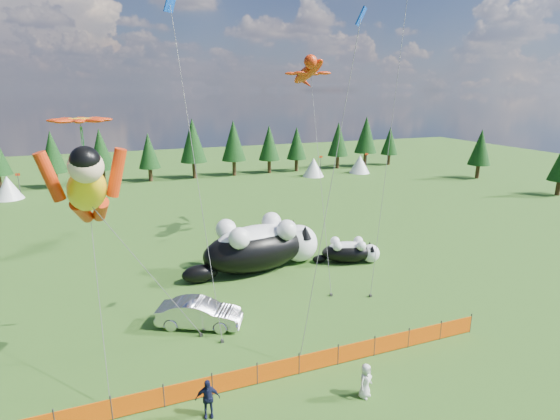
# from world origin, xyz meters

# --- Properties ---
(ground) EXTENTS (160.00, 160.00, 0.00)m
(ground) POSITION_xyz_m (0.00, 0.00, 0.00)
(ground) COLOR #13380A
(ground) RESTS_ON ground
(safety_fence) EXTENTS (22.06, 0.06, 1.10)m
(safety_fence) POSITION_xyz_m (0.00, -3.00, 0.50)
(safety_fence) COLOR #262626
(safety_fence) RESTS_ON ground
(tree_line) EXTENTS (90.00, 4.00, 8.00)m
(tree_line) POSITION_xyz_m (0.00, 45.00, 4.00)
(tree_line) COLOR black
(tree_line) RESTS_ON ground
(festival_tents) EXTENTS (50.00, 3.20, 2.80)m
(festival_tents) POSITION_xyz_m (11.00, 40.00, 1.40)
(festival_tents) COLOR white
(festival_tents) RESTS_ON ground
(cat_large) EXTENTS (10.47, 4.80, 3.79)m
(cat_large) POSITION_xyz_m (3.32, 9.23, 1.80)
(cat_large) COLOR black
(cat_large) RESTS_ON ground
(cat_small) EXTENTS (4.96, 2.94, 1.85)m
(cat_small) POSITION_xyz_m (9.97, 8.04, 0.88)
(cat_small) COLOR black
(cat_small) RESTS_ON ground
(car) EXTENTS (4.85, 3.49, 1.52)m
(car) POSITION_xyz_m (-2.40, 2.86, 0.76)
(car) COLOR silver
(car) RESTS_ON ground
(spectator_c) EXTENTS (1.05, 0.68, 1.65)m
(spectator_c) POSITION_xyz_m (-3.43, -4.16, 0.83)
(spectator_c) COLOR #121733
(spectator_c) RESTS_ON ground
(spectator_e) EXTENTS (0.89, 0.79, 1.54)m
(spectator_e) POSITION_xyz_m (3.01, -5.39, 0.77)
(spectator_e) COLOR silver
(spectator_e) RESTS_ON ground
(superhero_kite) EXTENTS (6.93, 5.57, 11.73)m
(superhero_kite) POSITION_xyz_m (-7.05, -1.18, 8.90)
(superhero_kite) COLOR yellow
(superhero_kite) RESTS_ON ground
(gecko_kite) EXTENTS (4.99, 14.27, 17.82)m
(gecko_kite) POSITION_xyz_m (9.13, 14.32, 13.97)
(gecko_kite) COLOR red
(gecko_kite) RESTS_ON ground
(flower_kite) EXTENTS (2.92, 6.53, 12.20)m
(flower_kite) POSITION_xyz_m (-7.21, 2.71, 11.12)
(flower_kite) COLOR red
(flower_kite) RESTS_ON ground
(diamond_kite_a) EXTENTS (1.43, 6.03, 18.04)m
(diamond_kite_a) POSITION_xyz_m (-2.45, 6.12, 16.25)
(diamond_kite_a) COLOR blue
(diamond_kite_a) RESTS_ON ground
(diamond_kite_c) EXTENTS (4.02, 2.22, 16.58)m
(diamond_kite_c) POSITION_xyz_m (4.61, -0.84, 15.06)
(diamond_kite_c) COLOR blue
(diamond_kite_c) RESTS_ON ground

